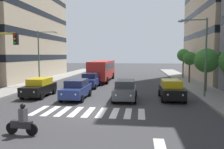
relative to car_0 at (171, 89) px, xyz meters
The scene contains 16 objects.
ground_plane 8.15m from the car_0, 39.73° to the left, with size 180.00×180.00×0.00m, color #38383A.
building_right_block_0 29.30m from the car_0, 33.08° to the right, with size 10.73×21.87×17.49m.
crosswalk_markings 8.15m from the car_0, 39.73° to the left, with size 7.65×2.80×0.01m.
lane_arrow_0 10.88m from the car_0, 80.03° to the left, with size 0.50×2.20×0.01m, color silver.
car_0 is the anchor object (origin of this frame).
car_1 4.09m from the car_0, ahead, with size 2.02×4.44×1.72m.
car_2 8.40m from the car_0, ahead, with size 2.02×4.44×1.72m.
car_3 12.15m from the car_0, ahead, with size 2.02×4.44×1.72m.
car_row2_0 10.73m from the car_0, 36.02° to the right, with size 2.02×4.44×1.72m.
bus_behind_traffic 15.65m from the car_0, 57.64° to the right, with size 2.78×10.50×3.00m.
motorcycle_with_rider 13.02m from the car_0, 49.47° to the left, with size 1.70×0.39×1.57m.
street_lamp_left 4.54m from the car_0, 159.19° to the right, with size 2.62×0.28×7.02m.
street_lamp_right 17.07m from the car_0, 25.49° to the right, with size 2.70×0.28×6.77m.
street_tree_1 6.35m from the car_0, 133.73° to the right, with size 2.50×2.50×4.44m.
street_tree_2 12.53m from the car_0, 108.80° to the right, with size 1.81×1.81×4.19m.
street_tree_3 18.68m from the car_0, 103.43° to the right, with size 2.05×2.05×4.74m.
Camera 1 is at (-3.46, 14.79, 3.91)m, focal length 35.96 mm.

